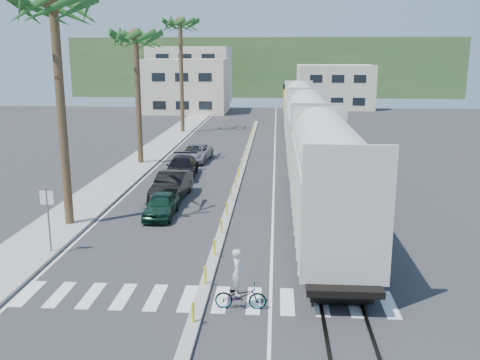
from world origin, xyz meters
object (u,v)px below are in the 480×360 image
Objects in this scene: car_lead at (161,205)px; cyclist at (240,290)px; street_sign at (48,212)px; car_second at (172,186)px.

car_lead is 1.78× the size of cyclist.
street_sign is 0.60× the size of car_second.
car_second reaches higher than car_lead.
car_second is 2.29× the size of cyclist.
car_lead is at bearing -84.43° from car_second.
street_sign is at bearing 60.58° from cyclist.
street_sign is 0.77× the size of car_lead.
cyclist is (5.19, -14.34, -0.11)m from car_second.
cyclist is (5.04, -10.57, 0.05)m from car_lead.
car_second is at bearing 91.78° from car_lead.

